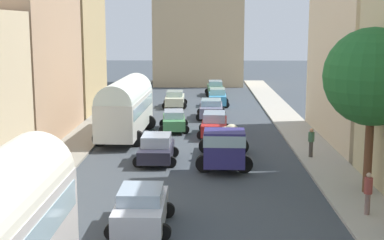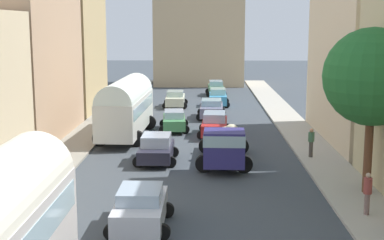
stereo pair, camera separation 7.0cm
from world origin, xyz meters
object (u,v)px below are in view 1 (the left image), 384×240
at_px(parked_bus_1, 126,105).
at_px(car_4, 141,208).
at_px(car_1, 211,109).
at_px(pedestrian_2, 311,142).
at_px(car_0, 214,124).
at_px(car_3, 215,88).
at_px(car_5, 157,148).
at_px(car_7, 175,99).
at_px(car_2, 217,97).
at_px(cargo_truck_0, 224,145).
at_px(pedestrian_0, 368,192).
at_px(car_6, 174,120).

xyz_separation_m(parked_bus_1, car_4, (2.86, -16.59, -1.38)).
xyz_separation_m(car_1, pedestrian_2, (5.39, -13.49, 0.23)).
bearing_deg(car_0, car_4, -100.01).
relative_size(car_0, car_4, 1.18).
distance_m(car_3, car_5, 28.76).
distance_m(car_7, pedestrian_2, 21.26).
height_order(parked_bus_1, car_2, parked_bus_1).
bearing_deg(car_3, pedestrian_2, -80.22).
relative_size(car_0, car_7, 1.11).
height_order(cargo_truck_0, car_7, cargo_truck_0).
bearing_deg(car_1, parked_bus_1, -127.12).
bearing_deg(car_4, car_1, 83.15).
bearing_deg(cargo_truck_0, car_4, -110.21).
bearing_deg(pedestrian_0, cargo_truck_0, 123.91).
xyz_separation_m(car_7, pedestrian_2, (8.62, -19.43, 0.25)).
xyz_separation_m(car_2, pedestrian_0, (5.13, -29.59, 0.23)).
xyz_separation_m(car_2, pedestrian_2, (4.74, -20.16, 0.19)).
bearing_deg(car_6, car_3, 80.26).
relative_size(car_5, pedestrian_0, 2.06).
xyz_separation_m(car_3, pedestrian_0, (5.16, -37.11, 0.25)).
relative_size(car_6, car_7, 1.00).
xyz_separation_m(parked_bus_1, car_2, (6.43, 14.30, -1.35)).
bearing_deg(car_3, pedestrian_0, -82.08).
distance_m(car_0, car_7, 13.40).
bearing_deg(car_0, car_7, 104.47).
height_order(car_0, pedestrian_2, pedestrian_2).
height_order(parked_bus_1, pedestrian_0, parked_bus_1).
relative_size(car_2, car_6, 1.00).
distance_m(cargo_truck_0, car_0, 8.00).
xyz_separation_m(cargo_truck_0, car_7, (-3.70, 20.96, -0.39)).
bearing_deg(car_5, car_0, 65.59).
bearing_deg(car_6, car_1, 62.63).
bearing_deg(car_5, car_1, 77.47).
distance_m(cargo_truck_0, pedestrian_0, 9.52).
bearing_deg(car_2, cargo_truck_0, -90.48).
bearing_deg(car_1, car_5, -102.53).
bearing_deg(parked_bus_1, cargo_truck_0, -49.81).
bearing_deg(car_3, car_7, -114.99).
distance_m(car_0, car_2, 13.72).
xyz_separation_m(car_3, car_6, (-3.34, -19.44, -0.06)).
distance_m(car_1, pedestrian_2, 14.53).
relative_size(cargo_truck_0, pedestrian_2, 3.98).
relative_size(car_2, car_4, 1.06).
bearing_deg(pedestrian_0, car_1, 104.16).
bearing_deg(car_4, car_2, 83.41).
distance_m(cargo_truck_0, car_2, 21.70).
relative_size(car_2, pedestrian_0, 2.18).
height_order(car_2, pedestrian_0, pedestrian_0).
bearing_deg(parked_bus_1, car_5, -68.84).
height_order(car_1, car_5, car_5).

